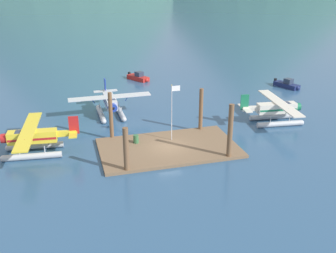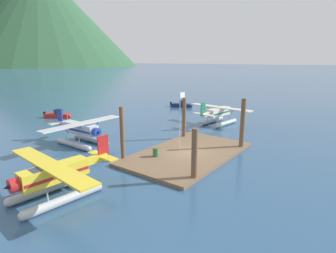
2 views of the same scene
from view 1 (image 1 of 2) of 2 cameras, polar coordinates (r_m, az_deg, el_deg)
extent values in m
plane|color=#2D5175|center=(41.22, 0.07, -3.32)|extent=(1200.00, 1200.00, 0.00)
cube|color=brown|center=(41.15, 0.07, -3.13)|extent=(14.38, 8.44, 0.30)
cylinder|color=brown|center=(35.87, -6.14, -3.51)|extent=(0.51, 0.51, 4.47)
cylinder|color=brown|center=(38.52, 9.05, -0.82)|extent=(0.50, 0.50, 5.72)
cylinder|color=brown|center=(43.03, -8.32, 1.47)|extent=(0.43, 0.43, 5.43)
cylinder|color=brown|center=(44.99, 4.82, 2.36)|extent=(0.46, 0.46, 5.17)
cylinder|color=silver|center=(41.59, 0.54, 1.94)|extent=(0.08, 0.08, 6.14)
cube|color=white|center=(40.87, 1.16, 5.58)|extent=(0.90, 0.03, 0.56)
sphere|color=gold|center=(40.64, 0.55, 6.08)|extent=(0.10, 0.10, 0.10)
cylinder|color=#33663D|center=(41.94, -4.69, -1.83)|extent=(0.58, 0.58, 0.88)
torus|color=#33663D|center=(41.94, -4.69, -1.83)|extent=(0.62, 0.62, 0.04)
cylinder|color=#B7BABF|center=(51.41, -7.00, 2.10)|extent=(0.70, 5.61, 0.64)
sphere|color=#B7BABF|center=(48.81, -6.44, 1.05)|extent=(0.64, 0.64, 0.64)
cylinder|color=#B7BABF|center=(51.10, -9.76, 1.83)|extent=(0.70, 5.61, 0.64)
sphere|color=#B7BABF|center=(48.49, -9.35, 0.75)|extent=(0.64, 0.64, 0.64)
cylinder|color=#B7BABF|center=(50.07, -6.80, 2.38)|extent=(0.10, 0.10, 0.70)
cylinder|color=#B7BABF|center=(52.31, -7.25, 3.22)|extent=(0.10, 0.10, 0.70)
cylinder|color=#B7BABF|center=(49.76, -9.64, 2.10)|extent=(0.10, 0.10, 0.70)
cylinder|color=#B7BABF|center=(52.01, -9.97, 2.95)|extent=(0.10, 0.10, 0.70)
cube|color=silver|center=(50.72, -8.47, 3.69)|extent=(1.29, 4.81, 1.20)
cube|color=#1E389E|center=(50.75, -8.47, 3.58)|extent=(1.31, 4.72, 0.24)
cube|color=#283347|center=(49.60, -8.31, 3.68)|extent=(1.07, 1.11, 0.56)
cube|color=silver|center=(50.24, -8.47, 4.31)|extent=(10.41, 1.51, 0.14)
cylinder|color=#1E389E|center=(50.65, -5.98, 4.18)|extent=(0.62, 0.09, 0.84)
cylinder|color=#1E389E|center=(50.11, -10.94, 3.71)|extent=(0.62, 0.09, 0.84)
cylinder|color=#1E389E|center=(48.18, -8.01, 2.74)|extent=(0.97, 0.61, 0.96)
cone|color=black|center=(47.76, -7.92, 2.57)|extent=(0.36, 0.35, 0.36)
cube|color=silver|center=(53.77, -8.99, 4.81)|extent=(0.46, 2.20, 0.56)
cube|color=#1E389E|center=(54.40, -9.17, 5.93)|extent=(0.13, 1.00, 1.90)
cube|color=silver|center=(54.51, -9.11, 5.15)|extent=(3.21, 0.83, 0.10)
cylinder|color=#B7BABF|center=(51.04, 14.82, 1.37)|extent=(5.64, 1.26, 0.64)
sphere|color=#B7BABF|center=(52.22, 17.63, 1.53)|extent=(0.64, 0.64, 0.64)
cylinder|color=#B7BABF|center=(48.92, 15.97, 0.36)|extent=(5.64, 1.26, 0.64)
sphere|color=#B7BABF|center=(50.15, 18.87, 0.55)|extent=(0.64, 0.64, 0.64)
cylinder|color=#B7BABF|center=(51.31, 16.12, 2.14)|extent=(0.10, 0.10, 0.70)
cylinder|color=#B7BABF|center=(50.35, 13.64, 2.02)|extent=(0.10, 0.10, 0.70)
cylinder|color=#B7BABF|center=(49.20, 17.31, 1.17)|extent=(0.10, 0.10, 0.70)
cylinder|color=#B7BABF|center=(48.20, 14.75, 1.02)|extent=(0.10, 0.10, 0.70)
cube|color=silver|center=(49.44, 15.57, 2.63)|extent=(4.91, 1.76, 1.20)
cube|color=#196B47|center=(49.47, 15.55, 2.52)|extent=(4.81, 1.77, 0.24)
cube|color=#283347|center=(49.80, 16.74, 3.04)|extent=(1.21, 1.17, 0.56)
cube|color=silver|center=(49.36, 15.96, 3.38)|extent=(2.54, 10.49, 0.14)
cylinder|color=#196B47|center=(51.36, 14.92, 3.80)|extent=(0.15, 0.63, 0.84)
cylinder|color=#196B47|center=(47.60, 17.00, 2.16)|extent=(0.15, 0.63, 0.84)
cylinder|color=#196B47|center=(50.61, 18.35, 2.75)|extent=(0.70, 1.02, 0.96)
cone|color=black|center=(50.82, 18.80, 2.77)|extent=(0.39, 0.40, 0.36)
cube|color=silver|center=(48.16, 12.05, 2.58)|extent=(2.24, 0.68, 0.56)
cube|color=#196B47|center=(47.58, 11.12, 3.50)|extent=(1.01, 0.23, 1.90)
cube|color=silver|center=(47.85, 11.17, 2.65)|extent=(1.15, 3.27, 0.10)
cylinder|color=#B7BABF|center=(41.20, -19.12, -4.13)|extent=(5.64, 1.18, 0.64)
sphere|color=#B7BABF|center=(41.77, -22.91, -4.33)|extent=(0.64, 0.64, 0.64)
cylinder|color=#B7BABF|center=(43.44, -18.68, -2.71)|extent=(5.64, 1.18, 0.64)
sphere|color=#B7BABF|center=(43.99, -22.28, -2.92)|extent=(0.64, 0.64, 0.64)
cylinder|color=#B7BABF|center=(41.15, -20.88, -3.38)|extent=(0.10, 0.10, 0.70)
cylinder|color=#B7BABF|center=(40.73, -17.57, -3.19)|extent=(0.10, 0.10, 0.70)
cylinder|color=#B7BABF|center=(43.40, -20.35, -2.00)|extent=(0.10, 0.10, 0.70)
cylinder|color=#B7BABF|center=(43.00, -17.21, -1.81)|extent=(0.10, 0.10, 0.70)
cube|color=yellow|center=(41.69, -19.16, -1.38)|extent=(4.90, 1.70, 1.20)
cube|color=#B21E1E|center=(41.72, -19.15, -1.51)|extent=(4.80, 1.71, 0.24)
cube|color=#283347|center=(41.76, -20.67, -1.06)|extent=(1.20, 1.15, 0.56)
cube|color=yellow|center=(41.49, -19.68, -0.56)|extent=(2.39, 10.49, 0.14)
cylinder|color=#B21E1E|center=(39.61, -20.07, -2.20)|extent=(0.14, 0.63, 0.84)
cylinder|color=#B21E1E|center=(43.63, -19.22, 0.11)|extent=(0.14, 0.63, 0.84)
cylinder|color=#B21E1E|center=(42.23, -22.77, -1.61)|extent=(0.69, 1.01, 0.96)
cone|color=black|center=(42.33, -23.36, -1.64)|extent=(0.38, 0.39, 0.36)
cube|color=yellow|center=(41.22, -14.73, -0.97)|extent=(2.23, 0.65, 0.56)
cube|color=#B21E1E|center=(40.84, -13.59, 0.21)|extent=(1.01, 0.22, 1.90)
cube|color=yellow|center=(41.12, -13.64, -0.77)|extent=(1.10, 3.26, 0.10)
cube|color=navy|center=(66.01, 16.91, 5.78)|extent=(2.90, 4.46, 0.70)
sphere|color=navy|center=(64.85, 18.37, 5.33)|extent=(0.70, 0.70, 0.70)
cube|color=#283347|center=(65.65, 17.19, 6.34)|extent=(1.46, 1.51, 0.80)
cube|color=black|center=(67.27, 15.39, 6.45)|extent=(0.45, 0.43, 0.80)
cube|color=#B2231E|center=(67.88, -4.40, 7.08)|extent=(3.44, 4.38, 0.70)
sphere|color=#B2231E|center=(66.38, -3.17, 6.78)|extent=(0.70, 0.70, 0.70)
cube|color=#283347|center=(67.48, -4.24, 7.66)|extent=(1.56, 1.59, 0.80)
cube|color=black|center=(69.48, -5.68, 7.60)|extent=(0.47, 0.46, 0.80)
camera|label=2|loc=(26.15, -44.63, -1.93)|focal=29.23mm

